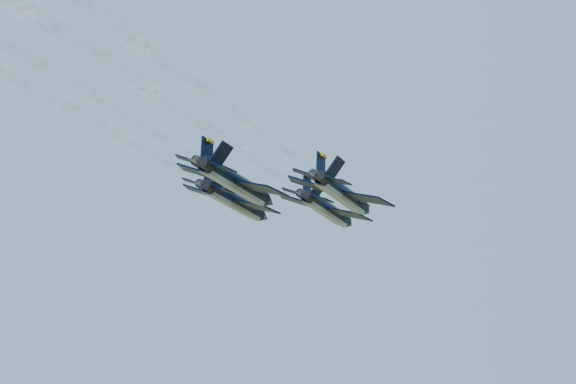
{
  "coord_description": "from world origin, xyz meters",
  "views": [
    {
      "loc": [
        1.68,
        -113.14,
        82.08
      ],
      "look_at": [
        -0.0,
        3.94,
        100.58
      ],
      "focal_mm": 55.0,
      "sensor_mm": 36.0,
      "label": 1
    }
  ],
  "objects_px": {
    "jet_lead": "(328,209)",
    "jet_slot": "(237,183)",
    "jet_right": "(344,194)",
    "jet_left": "(236,201)"
  },
  "relations": [
    {
      "from": "jet_left",
      "to": "jet_right",
      "type": "relative_size",
      "value": 1.0
    },
    {
      "from": "jet_right",
      "to": "jet_slot",
      "type": "xyz_separation_m",
      "value": [
        -13.11,
        -8.67,
        0.0
      ]
    },
    {
      "from": "jet_left",
      "to": "jet_slot",
      "type": "xyz_separation_m",
      "value": [
        1.27,
        -15.15,
        0.0
      ]
    },
    {
      "from": "jet_left",
      "to": "jet_right",
      "type": "height_order",
      "value": "same"
    },
    {
      "from": "jet_lead",
      "to": "jet_slot",
      "type": "height_order",
      "value": "same"
    },
    {
      "from": "jet_right",
      "to": "jet_slot",
      "type": "distance_m",
      "value": 15.72
    },
    {
      "from": "jet_lead",
      "to": "jet_left",
      "type": "bearing_deg",
      "value": -122.58
    },
    {
      "from": "jet_right",
      "to": "jet_slot",
      "type": "relative_size",
      "value": 1.0
    },
    {
      "from": "jet_lead",
      "to": "jet_slot",
      "type": "distance_m",
      "value": 25.97
    },
    {
      "from": "jet_lead",
      "to": "jet_slot",
      "type": "relative_size",
      "value": 1.0
    }
  ]
}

